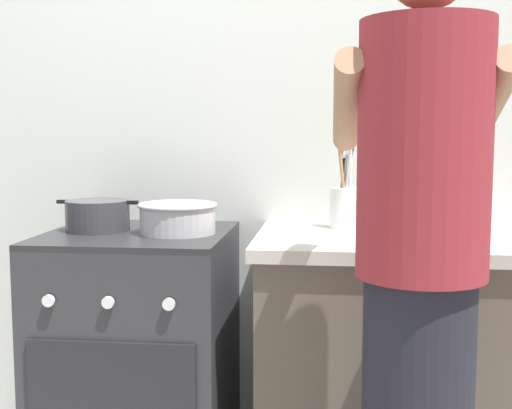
{
  "coord_description": "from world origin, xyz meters",
  "views": [
    {
      "loc": [
        0.29,
        -2.0,
        1.23
      ],
      "look_at": [
        0.05,
        0.12,
        1.0
      ],
      "focal_mm": 47.18,
      "sensor_mm": 36.0,
      "label": 1
    }
  ],
  "objects_px": {
    "stove_range": "(140,363)",
    "oil_bottle": "(470,206)",
    "spice_bottle": "(425,229)",
    "person": "(420,293)",
    "utensil_crock": "(344,199)",
    "mixing_bowl": "(178,217)",
    "pot": "(98,216)"
  },
  "relations": [
    {
      "from": "mixing_bowl",
      "to": "spice_bottle",
      "type": "height_order",
      "value": "mixing_bowl"
    },
    {
      "from": "utensil_crock",
      "to": "spice_bottle",
      "type": "xyz_separation_m",
      "value": [
        0.24,
        -0.27,
        -0.06
      ]
    },
    {
      "from": "stove_range",
      "to": "utensil_crock",
      "type": "xyz_separation_m",
      "value": [
        0.68,
        0.17,
        0.55
      ]
    },
    {
      "from": "spice_bottle",
      "to": "person",
      "type": "distance_m",
      "value": 0.51
    },
    {
      "from": "mixing_bowl",
      "to": "pot",
      "type": "bearing_deg",
      "value": 174.87
    },
    {
      "from": "pot",
      "to": "utensil_crock",
      "type": "relative_size",
      "value": 0.86
    },
    {
      "from": "pot",
      "to": "oil_bottle",
      "type": "xyz_separation_m",
      "value": [
        1.22,
        0.04,
        0.04
      ]
    },
    {
      "from": "oil_bottle",
      "to": "spice_bottle",
      "type": "bearing_deg",
      "value": -138.27
    },
    {
      "from": "mixing_bowl",
      "to": "oil_bottle",
      "type": "bearing_deg",
      "value": 3.75
    },
    {
      "from": "stove_range",
      "to": "oil_bottle",
      "type": "xyz_separation_m",
      "value": [
        1.08,
        0.05,
        0.55
      ]
    },
    {
      "from": "oil_bottle",
      "to": "pot",
      "type": "bearing_deg",
      "value": -178.28
    },
    {
      "from": "mixing_bowl",
      "to": "utensil_crock",
      "type": "bearing_deg",
      "value": 18.86
    },
    {
      "from": "utensil_crock",
      "to": "spice_bottle",
      "type": "distance_m",
      "value": 0.36
    },
    {
      "from": "oil_bottle",
      "to": "person",
      "type": "bearing_deg",
      "value": -110.24
    },
    {
      "from": "stove_range",
      "to": "oil_bottle",
      "type": "distance_m",
      "value": 1.21
    },
    {
      "from": "utensil_crock",
      "to": "person",
      "type": "xyz_separation_m",
      "value": [
        0.16,
        -0.76,
        -0.14
      ]
    },
    {
      "from": "utensil_crock",
      "to": "spice_bottle",
      "type": "height_order",
      "value": "utensil_crock"
    },
    {
      "from": "mixing_bowl",
      "to": "oil_bottle",
      "type": "height_order",
      "value": "oil_bottle"
    },
    {
      "from": "pot",
      "to": "utensil_crock",
      "type": "xyz_separation_m",
      "value": [
        0.82,
        0.16,
        0.05
      ]
    },
    {
      "from": "stove_range",
      "to": "mixing_bowl",
      "type": "relative_size",
      "value": 3.45
    },
    {
      "from": "stove_range",
      "to": "mixing_bowl",
      "type": "height_order",
      "value": "mixing_bowl"
    },
    {
      "from": "spice_bottle",
      "to": "stove_range",
      "type": "bearing_deg",
      "value": 174.32
    },
    {
      "from": "oil_bottle",
      "to": "mixing_bowl",
      "type": "bearing_deg",
      "value": -176.25
    },
    {
      "from": "stove_range",
      "to": "pot",
      "type": "relative_size",
      "value": 3.23
    },
    {
      "from": "spice_bottle",
      "to": "oil_bottle",
      "type": "distance_m",
      "value": 0.22
    },
    {
      "from": "utensil_crock",
      "to": "mixing_bowl",
      "type": "bearing_deg",
      "value": -161.14
    },
    {
      "from": "utensil_crock",
      "to": "oil_bottle",
      "type": "relative_size",
      "value": 1.41
    },
    {
      "from": "utensil_crock",
      "to": "spice_bottle",
      "type": "relative_size",
      "value": 4.11
    },
    {
      "from": "mixing_bowl",
      "to": "spice_bottle",
      "type": "bearing_deg",
      "value": -5.77
    },
    {
      "from": "person",
      "to": "spice_bottle",
      "type": "bearing_deg",
      "value": 81.14
    },
    {
      "from": "stove_range",
      "to": "spice_bottle",
      "type": "height_order",
      "value": "spice_bottle"
    },
    {
      "from": "mixing_bowl",
      "to": "person",
      "type": "bearing_deg",
      "value": -39.28
    }
  ]
}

